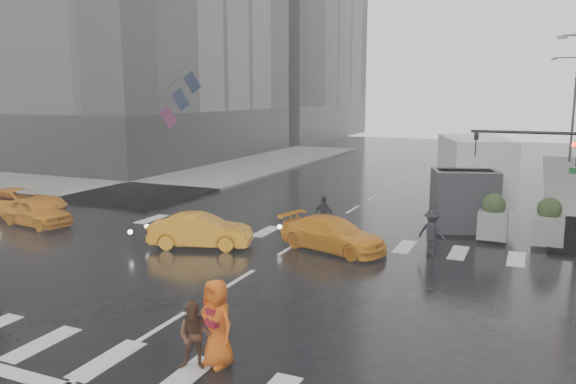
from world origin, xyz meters
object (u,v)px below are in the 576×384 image
at_px(pedestrian_brown, 194,336).
at_px(taxi_mid, 201,231).
at_px(pedestrian_orange, 217,323).
at_px(box_truck, 471,177).
at_px(traffic_signal_pole, 553,165).
at_px(taxi_front, 36,212).

distance_m(pedestrian_brown, taxi_mid, 9.80).
height_order(pedestrian_brown, pedestrian_orange, pedestrian_orange).
xyz_separation_m(pedestrian_orange, box_truck, (3.38, 17.13, 1.05)).
xyz_separation_m(pedestrian_orange, taxi_mid, (-5.54, 7.98, -0.33)).
height_order(traffic_signal_pole, pedestrian_brown, traffic_signal_pole).
xyz_separation_m(pedestrian_brown, box_truck, (3.73, 17.47, 1.27)).
relative_size(traffic_signal_pole, taxi_front, 1.21).
relative_size(traffic_signal_pole, pedestrian_brown, 3.00).
bearing_deg(traffic_signal_pole, pedestrian_orange, -116.76).
bearing_deg(box_truck, pedestrian_orange, -119.26).
height_order(pedestrian_brown, taxi_mid, pedestrian_brown).
relative_size(pedestrian_brown, taxi_front, 0.40).
bearing_deg(taxi_mid, pedestrian_brown, -166.29).
distance_m(pedestrian_brown, box_truck, 17.91).
relative_size(taxi_front, taxi_mid, 0.96).
bearing_deg(taxi_mid, traffic_signal_pole, -85.05).
relative_size(traffic_signal_pole, pedestrian_orange, 2.33).
distance_m(traffic_signal_pole, pedestrian_brown, 15.45).
height_order(pedestrian_orange, taxi_front, pedestrian_orange).
bearing_deg(pedestrian_brown, taxi_front, 129.72).
bearing_deg(box_truck, taxi_front, -170.74).
relative_size(taxi_mid, box_truck, 0.55).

